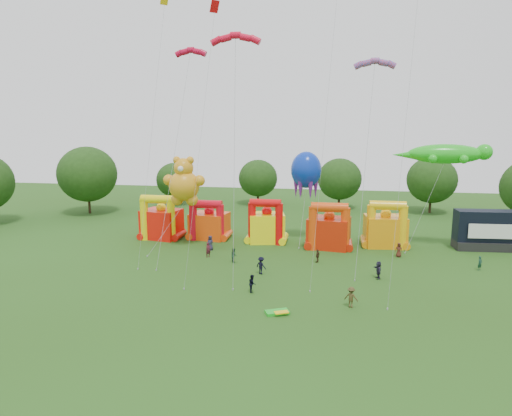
% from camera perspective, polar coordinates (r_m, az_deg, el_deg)
% --- Properties ---
extents(ground, '(160.00, 160.00, 0.00)m').
position_cam_1_polar(ground, '(36.90, -1.19, -15.20)').
color(ground, '#254814').
rests_on(ground, ground).
extents(tree_ring, '(121.47, 123.55, 12.07)m').
position_cam_1_polar(tree_ring, '(35.44, -2.90, -5.48)').
color(tree_ring, '#352314').
rests_on(tree_ring, ground).
extents(bouncy_castle_0, '(5.67, 4.88, 6.38)m').
position_cam_1_polar(bouncy_castle_0, '(65.65, -11.80, -1.66)').
color(bouncy_castle_0, red).
rests_on(bouncy_castle_0, ground).
extents(bouncy_castle_1, '(5.47, 4.65, 5.69)m').
position_cam_1_polar(bouncy_castle_1, '(64.55, -5.91, -1.93)').
color(bouncy_castle_1, '#EF440D').
rests_on(bouncy_castle_1, ground).
extents(bouncy_castle_2, '(5.34, 4.61, 6.16)m').
position_cam_1_polar(bouncy_castle_2, '(62.22, 1.32, -2.18)').
color(bouncy_castle_2, '#FFF00D').
rests_on(bouncy_castle_2, ground).
extents(bouncy_castle_3, '(5.81, 4.96, 6.22)m').
position_cam_1_polar(bouncy_castle_3, '(60.06, 9.09, -2.76)').
color(bouncy_castle_3, red).
rests_on(bouncy_castle_3, ground).
extents(bouncy_castle_4, '(5.52, 4.61, 6.31)m').
position_cam_1_polar(bouncy_castle_4, '(62.45, 15.86, -2.49)').
color(bouncy_castle_4, orange).
rests_on(bouncy_castle_4, ground).
extents(stage_trailer, '(8.10, 3.47, 5.11)m').
position_cam_1_polar(stage_trailer, '(65.85, 26.91, -2.52)').
color(stage_trailer, black).
rests_on(stage_trailer, ground).
extents(teddy_bear_kite, '(6.06, 7.37, 12.00)m').
position_cam_1_polar(teddy_bear_kite, '(58.96, -10.15, -0.00)').
color(teddy_bear_kite, orange).
rests_on(teddy_bear_kite, ground).
extents(gecko_kite, '(12.04, 5.36, 13.64)m').
position_cam_1_polar(gecko_kite, '(61.37, 21.07, 2.01)').
color(gecko_kite, green).
rests_on(gecko_kite, ground).
extents(octopus_kite, '(4.17, 7.26, 12.39)m').
position_cam_1_polar(octopus_kite, '(62.61, 6.19, 3.34)').
color(octopus_kite, '#0B2DAE').
rests_on(octopus_kite, ground).
extents(parafoil_kites, '(25.45, 13.27, 25.97)m').
position_cam_1_polar(parafoil_kites, '(49.94, -1.08, 6.17)').
color(parafoil_kites, red).
rests_on(parafoil_kites, ground).
extents(diamond_kites, '(28.77, 13.61, 33.23)m').
position_cam_1_polar(diamond_kites, '(45.45, 1.03, 8.81)').
color(diamond_kites, red).
rests_on(diamond_kites, ground).
extents(folded_kite_bundle, '(2.23, 1.74, 0.31)m').
position_cam_1_polar(folded_kite_bundle, '(40.01, 2.73, -12.88)').
color(folded_kite_bundle, green).
rests_on(folded_kite_bundle, ground).
extents(spectator_0, '(1.03, 0.77, 1.90)m').
position_cam_1_polar(spectator_0, '(58.86, -5.73, -4.37)').
color(spectator_0, '#28253D').
rests_on(spectator_0, ground).
extents(spectator_1, '(0.78, 0.78, 1.82)m').
position_cam_1_polar(spectator_1, '(55.88, -5.99, -5.23)').
color(spectator_1, '#4D1621').
rests_on(spectator_1, ground).
extents(spectator_2, '(0.91, 1.00, 1.67)m').
position_cam_1_polar(spectator_2, '(53.72, -2.78, -5.92)').
color(spectator_2, '#194026').
rests_on(spectator_2, ground).
extents(spectator_3, '(1.43, 1.25, 1.92)m').
position_cam_1_polar(spectator_3, '(49.49, 0.64, -7.20)').
color(spectator_3, black).
rests_on(spectator_3, ground).
extents(spectator_4, '(0.72, 1.00, 1.58)m').
position_cam_1_polar(spectator_4, '(54.04, 7.70, -5.95)').
color(spectator_4, '#3E2A18').
rests_on(spectator_4, ground).
extents(spectator_5, '(0.92, 1.83, 1.89)m').
position_cam_1_polar(spectator_5, '(49.77, 15.05, -7.49)').
color(spectator_5, '#242036').
rests_on(spectator_5, ground).
extents(spectator_6, '(1.01, 0.82, 1.77)m').
position_cam_1_polar(spectator_6, '(58.29, 17.42, -5.03)').
color(spectator_6, '#4E2016').
rests_on(spectator_6, ground).
extents(spectator_7, '(0.70, 0.65, 1.60)m').
position_cam_1_polar(spectator_7, '(56.50, 26.20, -6.22)').
color(spectator_7, '#17392A').
rests_on(spectator_7, ground).
extents(spectator_8, '(0.82, 0.96, 1.74)m').
position_cam_1_polar(spectator_8, '(44.45, -0.47, -9.41)').
color(spectator_8, black).
rests_on(spectator_8, ground).
extents(spectator_9, '(1.38, 1.06, 1.89)m').
position_cam_1_polar(spectator_9, '(41.78, 11.81, -10.86)').
color(spectator_9, '#42371A').
rests_on(spectator_9, ground).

